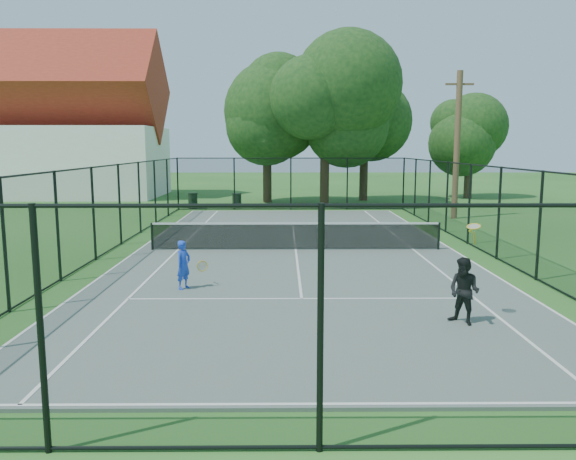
{
  "coord_description": "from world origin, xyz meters",
  "views": [
    {
      "loc": [
        -0.43,
        -19.28,
        3.63
      ],
      "look_at": [
        -0.29,
        -3.0,
        1.2
      ],
      "focal_mm": 35.0,
      "sensor_mm": 36.0,
      "label": 1
    }
  ],
  "objects_px": {
    "utility_pole": "(457,145)",
    "player_black": "(464,291)",
    "tennis_net": "(296,235)",
    "trash_bin_left": "(193,201)",
    "trash_bin_right": "(237,200)",
    "player_blue": "(184,265)"
  },
  "relations": [
    {
      "from": "utility_pole",
      "to": "player_black",
      "type": "height_order",
      "value": "utility_pole"
    },
    {
      "from": "tennis_net",
      "to": "utility_pole",
      "type": "distance_m",
      "value": 12.62
    },
    {
      "from": "trash_bin_left",
      "to": "trash_bin_right",
      "type": "height_order",
      "value": "trash_bin_left"
    },
    {
      "from": "trash_bin_right",
      "to": "player_black",
      "type": "height_order",
      "value": "player_black"
    },
    {
      "from": "trash_bin_right",
      "to": "player_blue",
      "type": "bearing_deg",
      "value": -89.2
    },
    {
      "from": "trash_bin_right",
      "to": "player_blue",
      "type": "height_order",
      "value": "player_blue"
    },
    {
      "from": "trash_bin_left",
      "to": "player_black",
      "type": "xyz_separation_m",
      "value": [
        8.99,
        -22.0,
        0.28
      ]
    },
    {
      "from": "tennis_net",
      "to": "trash_bin_left",
      "type": "height_order",
      "value": "tennis_net"
    },
    {
      "from": "trash_bin_left",
      "to": "trash_bin_right",
      "type": "distance_m",
      "value": 2.6
    },
    {
      "from": "utility_pole",
      "to": "trash_bin_right",
      "type": "bearing_deg",
      "value": 155.74
    },
    {
      "from": "tennis_net",
      "to": "trash_bin_left",
      "type": "distance_m",
      "value": 14.86
    },
    {
      "from": "player_blue",
      "to": "player_black",
      "type": "distance_m",
      "value": 6.81
    },
    {
      "from": "trash_bin_left",
      "to": "utility_pole",
      "type": "bearing_deg",
      "value": -18.49
    },
    {
      "from": "utility_pole",
      "to": "player_blue",
      "type": "height_order",
      "value": "utility_pole"
    },
    {
      "from": "tennis_net",
      "to": "player_black",
      "type": "relative_size",
      "value": 4.98
    },
    {
      "from": "trash_bin_right",
      "to": "player_black",
      "type": "relative_size",
      "value": 0.42
    },
    {
      "from": "utility_pole",
      "to": "player_blue",
      "type": "bearing_deg",
      "value": -127.89
    },
    {
      "from": "trash_bin_right",
      "to": "player_black",
      "type": "xyz_separation_m",
      "value": [
        6.44,
        -22.48,
        0.32
      ]
    },
    {
      "from": "trash_bin_right",
      "to": "utility_pole",
      "type": "height_order",
      "value": "utility_pole"
    },
    {
      "from": "player_blue",
      "to": "player_black",
      "type": "bearing_deg",
      "value": -25.21
    },
    {
      "from": "trash_bin_left",
      "to": "player_blue",
      "type": "height_order",
      "value": "player_blue"
    },
    {
      "from": "trash_bin_left",
      "to": "trash_bin_right",
      "type": "xyz_separation_m",
      "value": [
        2.55,
        0.48,
        -0.03
      ]
    }
  ]
}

